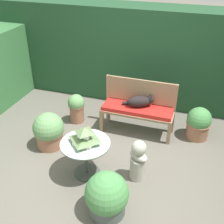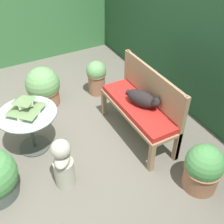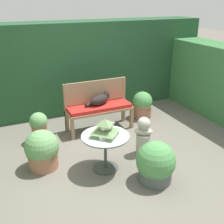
% 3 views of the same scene
% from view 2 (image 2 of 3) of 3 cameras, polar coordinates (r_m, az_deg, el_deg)
% --- Properties ---
extents(ground, '(30.00, 30.00, 0.00)m').
position_cam_2_polar(ground, '(3.72, -9.60, -7.27)').
color(ground, '#666056').
extents(foliage_hedge_back, '(6.40, 0.79, 1.94)m').
position_cam_2_polar(foliage_hedge_back, '(4.24, 19.92, 13.18)').
color(foliage_hedge_back, '#234C2D').
rests_on(foliage_hedge_back, ground).
extents(foliage_hedge_left, '(0.70, 3.50, 1.50)m').
position_cam_2_polar(foliage_hedge_left, '(5.76, -19.49, 17.42)').
color(foliage_hedge_left, '#38703D').
rests_on(foliage_hedge_left, ground).
extents(garden_bench, '(1.27, 0.42, 0.51)m').
position_cam_2_polar(garden_bench, '(3.60, 5.27, 0.46)').
color(garden_bench, '#937556').
rests_on(garden_bench, ground).
extents(bench_backrest, '(1.27, 0.06, 0.94)m').
position_cam_2_polar(bench_backrest, '(3.55, 8.12, 4.46)').
color(bench_backrest, '#937556').
rests_on(bench_backrest, ground).
extents(cat, '(0.55, 0.34, 0.23)m').
position_cam_2_polar(cat, '(3.49, 6.22, 2.76)').
color(cat, black).
rests_on(cat, garden_bench).
extents(patio_table, '(0.71, 0.71, 0.56)m').
position_cam_2_polar(patio_table, '(3.54, -16.57, -1.67)').
color(patio_table, '#424742').
rests_on(patio_table, ground).
extents(pagoda_birdhouse, '(0.36, 0.36, 0.26)m').
position_cam_2_polar(pagoda_birdhouse, '(3.40, -17.25, 1.26)').
color(pagoda_birdhouse, silver).
rests_on(pagoda_birdhouse, patio_table).
extents(garden_bust, '(0.34, 0.29, 0.65)m').
position_cam_2_polar(garden_bust, '(3.11, -9.89, -10.31)').
color(garden_bust, '#B7B2A3').
rests_on(garden_bust, ground).
extents(potted_plant_patio_mid, '(0.32, 0.32, 0.56)m').
position_cam_2_polar(potted_plant_patio_mid, '(4.49, -3.17, 7.24)').
color(potted_plant_patio_mid, '#9E664C').
rests_on(potted_plant_patio_mid, ground).
extents(potted_plant_hedge_corner, '(0.42, 0.42, 0.58)m').
position_cam_2_polar(potted_plant_hedge_corner, '(3.23, 18.05, -10.80)').
color(potted_plant_hedge_corner, '#9E664C').
rests_on(potted_plant_hedge_corner, ground).
extents(potted_plant_table_far, '(0.51, 0.51, 0.61)m').
position_cam_2_polar(potted_plant_table_far, '(4.36, -13.80, 4.87)').
color(potted_plant_table_far, '#9E664C').
rests_on(potted_plant_table_far, ground).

